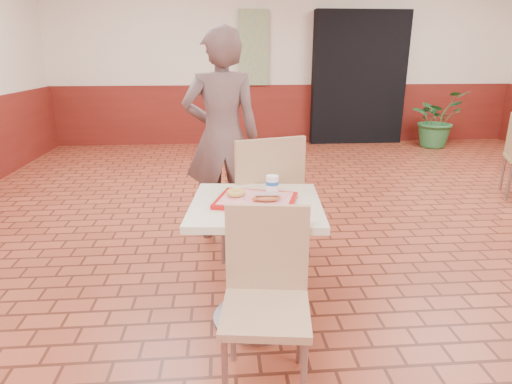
{
  "coord_description": "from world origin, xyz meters",
  "views": [
    {
      "loc": [
        -1.17,
        -2.51,
        1.51
      ],
      "look_at": [
        -0.99,
        -0.32,
        0.8
      ],
      "focal_mm": 30.0,
      "sensor_mm": 36.0,
      "label": 1
    }
  ],
  "objects": [
    {
      "name": "ring_donut",
      "position": [
        -1.1,
        -0.27,
        0.78
      ],
      "size": [
        0.11,
        0.11,
        0.03
      ],
      "primitive_type": "torus",
      "rotation": [
        0.0,
        0.0,
        0.06
      ],
      "color": "gold",
      "rests_on": "serving_tray"
    },
    {
      "name": "room_shell",
      "position": [
        0.0,
        0.0,
        1.5
      ],
      "size": [
        8.01,
        10.01,
        3.01
      ],
      "color": "brown",
      "rests_on": "ground"
    },
    {
      "name": "chair_main_front",
      "position": [
        -0.98,
        -0.78,
        0.48
      ],
      "size": [
        0.44,
        0.44,
        0.85
      ],
      "rotation": [
        0.0,
        0.0,
        -0.13
      ],
      "color": "tan",
      "rests_on": "ground"
    },
    {
      "name": "potted_plant",
      "position": [
        2.42,
        4.4,
        0.47
      ],
      "size": [
        1.07,
        1.01,
        0.94
      ],
      "primitive_type": "imported",
      "rotation": [
        0.0,
        0.0,
        0.41
      ],
      "color": "#2C6E36",
      "rests_on": "ground"
    },
    {
      "name": "serving_tray",
      "position": [
        -0.99,
        -0.32,
        0.75
      ],
      "size": [
        0.42,
        0.32,
        0.03
      ],
      "rotation": [
        0.0,
        0.0,
        -0.29
      ],
      "color": "#B20D0D",
      "rests_on": "main_table"
    },
    {
      "name": "wainscot_band",
      "position": [
        0.0,
        0.0,
        0.5
      ],
      "size": [
        8.0,
        10.0,
        1.0
      ],
      "color": "maroon",
      "rests_on": "ground"
    },
    {
      "name": "corridor_doorway",
      "position": [
        1.2,
        4.88,
        1.1
      ],
      "size": [
        1.6,
        0.22,
        2.2
      ],
      "primitive_type": "cube",
      "color": "black",
      "rests_on": "ground"
    },
    {
      "name": "chair_main_back",
      "position": [
        -0.9,
        0.21,
        0.57
      ],
      "size": [
        0.58,
        0.58,
        1.02
      ],
      "rotation": [
        0.0,
        0.0,
        3.43
      ],
      "color": "tan",
      "rests_on": "ground"
    },
    {
      "name": "customer",
      "position": [
        -1.16,
        0.97,
        0.86
      ],
      "size": [
        0.66,
        0.46,
        1.72
      ],
      "primitive_type": "imported",
      "rotation": [
        0.0,
        0.0,
        3.22
      ],
      "color": "#6C5653",
      "rests_on": "ground"
    },
    {
      "name": "main_table",
      "position": [
        -0.99,
        -0.32,
        0.5
      ],
      "size": [
        0.7,
        0.7,
        0.74
      ],
      "rotation": [
        0.0,
        0.0,
        -0.1
      ],
      "color": "beige",
      "rests_on": "ground"
    },
    {
      "name": "long_john_donut",
      "position": [
        -0.94,
        -0.38,
        0.79
      ],
      "size": [
        0.15,
        0.08,
        0.05
      ],
      "rotation": [
        0.0,
        0.0,
        -0.06
      ],
      "color": "#BC6537",
      "rests_on": "serving_tray"
    },
    {
      "name": "promo_poster",
      "position": [
        -0.6,
        4.94,
        1.6
      ],
      "size": [
        0.5,
        0.03,
        1.2
      ],
      "primitive_type": "cube",
      "color": "gray",
      "rests_on": "wainscot_band"
    },
    {
      "name": "paper_cup",
      "position": [
        -0.89,
        -0.21,
        0.81
      ],
      "size": [
        0.07,
        0.07,
        0.09
      ],
      "rotation": [
        0.0,
        0.0,
        -0.08
      ],
      "color": "white",
      "rests_on": "serving_tray"
    }
  ]
}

